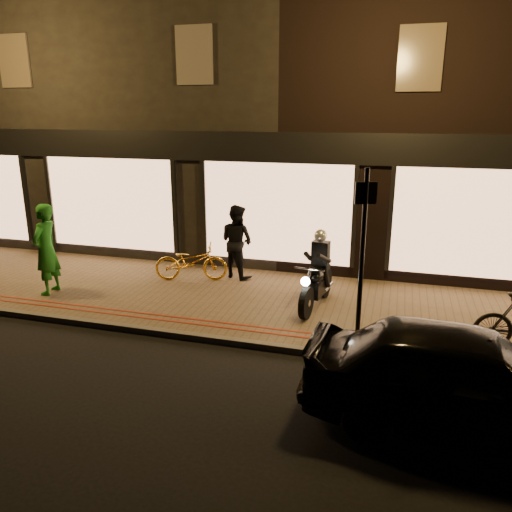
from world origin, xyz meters
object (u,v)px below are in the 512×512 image
Objects in this scene: bicycle_gold at (191,262)px; parked_car at (465,379)px; motorcycle at (317,278)px; sign_post at (362,250)px; person_green at (46,249)px.

bicycle_gold is 0.41× the size of parked_car.
parked_car is at bearing -46.50° from motorcycle.
sign_post reaches higher than parked_car.
sign_post is 2.59m from parked_car.
bicycle_gold is at bearing 117.91° from person_green.
sign_post is at bearing -136.54° from bicycle_gold.
person_green reaches higher than motorcycle.
person_green is at bearing 105.98° from bicycle_gold.
person_green is at bearing 174.05° from sign_post.
motorcycle is 2.10m from sign_post.
sign_post reaches higher than motorcycle.
parked_car is (5.55, -4.18, 0.14)m from bicycle_gold.
sign_post is at bearing 79.65° from person_green.
parked_car is (1.49, -1.82, -1.10)m from sign_post.
sign_post is at bearing 42.29° from parked_car.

